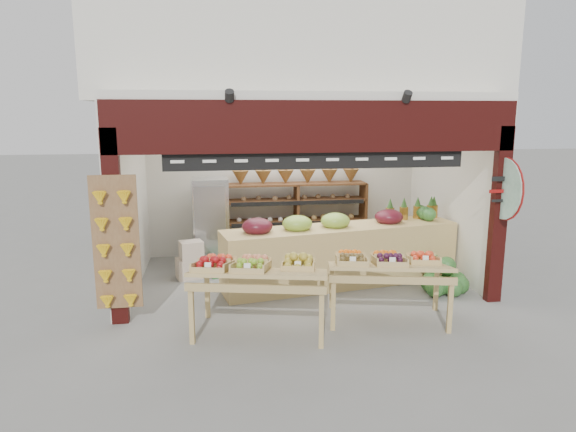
# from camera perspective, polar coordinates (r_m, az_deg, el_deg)

# --- Properties ---
(ground) EXTENTS (60.00, 60.00, 0.00)m
(ground) POSITION_cam_1_polar(r_m,az_deg,el_deg) (8.58, 1.73, -7.89)
(ground) COLOR slate
(ground) RESTS_ON ground
(shop_structure) EXTENTS (6.36, 5.12, 5.40)m
(shop_structure) POSITION_cam_1_polar(r_m,az_deg,el_deg) (9.75, 0.08, 17.79)
(shop_structure) COLOR silver
(shop_structure) RESTS_ON ground
(banana_board) EXTENTS (0.60, 0.15, 1.80)m
(banana_board) POSITION_cam_1_polar(r_m,az_deg,el_deg) (7.11, -18.58, -3.18)
(banana_board) COLOR olive
(banana_board) RESTS_ON ground
(gift_sign) EXTENTS (0.04, 0.93, 0.92)m
(gift_sign) POSITION_cam_1_polar(r_m,az_deg,el_deg) (8.10, 22.91, 2.81)
(gift_sign) COLOR silver
(gift_sign) RESTS_ON ground
(back_shelving) EXTENTS (2.79, 0.46, 1.74)m
(back_shelving) POSITION_cam_1_polar(r_m,az_deg,el_deg) (10.15, 0.95, 1.70)
(back_shelving) COLOR brown
(back_shelving) RESTS_ON ground
(refrigerator) EXTENTS (0.69, 0.69, 1.66)m
(refrigerator) POSITION_cam_1_polar(r_m,az_deg,el_deg) (9.63, -8.64, -0.74)
(refrigerator) COLOR silver
(refrigerator) RESTS_ON ground
(cardboard_stack) EXTENTS (1.03, 0.83, 0.66)m
(cardboard_stack) POSITION_cam_1_polar(r_m,az_deg,el_deg) (9.20, -9.46, -5.12)
(cardboard_stack) COLOR beige
(cardboard_stack) RESTS_ON ground
(mid_counter) EXTENTS (4.05, 1.45, 1.23)m
(mid_counter) POSITION_cam_1_polar(r_m,az_deg,el_deg) (8.61, 5.80, -4.09)
(mid_counter) COLOR tan
(mid_counter) RESTS_ON ground
(display_table_left) EXTENTS (1.89, 1.32, 1.09)m
(display_table_left) POSITION_cam_1_polar(r_m,az_deg,el_deg) (6.69, -4.11, -5.89)
(display_table_left) COLOR tan
(display_table_left) RESTS_ON ground
(display_table_right) EXTENTS (1.79, 1.24, 1.04)m
(display_table_right) POSITION_cam_1_polar(r_m,az_deg,el_deg) (7.19, 10.56, -5.18)
(display_table_right) COLOR tan
(display_table_right) RESTS_ON ground
(watermelon_pile) EXTENTS (0.81, 0.75, 0.57)m
(watermelon_pile) POSITION_cam_1_polar(r_m,az_deg,el_deg) (8.67, 16.91, -6.77)
(watermelon_pile) COLOR #1A4F20
(watermelon_pile) RESTS_ON ground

